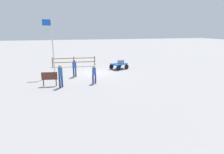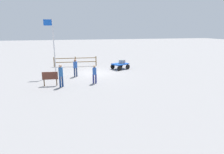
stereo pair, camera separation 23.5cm
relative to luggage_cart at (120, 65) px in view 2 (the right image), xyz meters
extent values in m
plane|color=gray|center=(2.92, 1.34, -0.45)|extent=(120.00, 120.00, 0.00)
cube|color=#1249B9|center=(-0.02, -0.01, 0.12)|extent=(2.05, 1.76, 0.10)
cube|color=#1249B9|center=(0.72, 0.33, 0.12)|extent=(0.53, 1.02, 0.10)
cylinder|color=black|center=(0.28, 0.78, -0.19)|extent=(0.53, 0.33, 0.53)
cylinder|color=black|center=(0.78, -0.29, -0.19)|extent=(0.53, 0.33, 0.53)
cylinder|color=black|center=(-0.82, 0.27, -0.19)|extent=(0.53, 0.33, 0.53)
cylinder|color=black|center=(-0.32, -0.80, -0.19)|extent=(0.53, 0.33, 0.53)
cube|color=gray|center=(-0.16, -0.10, 0.37)|extent=(0.61, 0.48, 0.39)
cube|color=gray|center=(-0.33, -0.11, 0.37)|extent=(0.55, 0.38, 0.38)
cylinder|color=navy|center=(4.91, 2.43, -0.03)|extent=(0.14, 0.14, 0.85)
cylinder|color=navy|center=(5.10, 2.36, -0.03)|extent=(0.14, 0.14, 0.85)
cylinder|color=#2A57AE|center=(5.00, 2.39, 0.68)|extent=(0.48, 0.48, 0.57)
sphere|color=#926250|center=(5.00, 2.39, 1.08)|extent=(0.24, 0.24, 0.24)
cylinder|color=navy|center=(3.50, 5.15, -0.08)|extent=(0.14, 0.14, 0.76)
cylinder|color=navy|center=(3.69, 5.12, -0.08)|extent=(0.14, 0.14, 0.76)
cylinder|color=#2B55AA|center=(3.59, 5.14, 0.58)|extent=(0.37, 0.37, 0.57)
sphere|color=tan|center=(3.59, 5.14, 0.97)|extent=(0.21, 0.21, 0.21)
cylinder|color=navy|center=(6.17, 5.55, -0.02)|extent=(0.14, 0.14, 0.87)
cylinder|color=navy|center=(6.34, 5.65, -0.02)|extent=(0.14, 0.14, 0.87)
cylinder|color=#255A9E|center=(6.25, 5.60, 0.75)|extent=(0.45, 0.45, 0.67)
sphere|color=tan|center=(6.25, 5.60, 1.21)|extent=(0.25, 0.25, 0.25)
cylinder|color=silver|center=(6.84, 1.54, 2.20)|extent=(0.10, 0.10, 5.32)
cube|color=blue|center=(7.26, 1.54, 4.49)|extent=(0.73, 0.08, 0.54)
cylinder|color=#4C3319|center=(6.63, 5.07, -0.20)|extent=(0.08, 0.08, 0.51)
cylinder|color=#4C3319|center=(7.59, 4.97, -0.20)|extent=(0.08, 0.08, 0.51)
cube|color=brown|center=(7.11, 5.02, 0.36)|extent=(1.21, 0.18, 0.61)
cylinder|color=brown|center=(2.30, -2.60, 0.13)|extent=(0.12, 0.12, 1.16)
cylinder|color=brown|center=(4.76, -2.78, 0.13)|extent=(0.12, 0.12, 1.16)
cylinder|color=brown|center=(7.21, -2.95, 0.13)|extent=(0.12, 0.12, 1.16)
cube|color=brown|center=(4.76, -2.78, 0.53)|extent=(4.91, 0.43, 0.08)
cube|color=brown|center=(4.76, -2.78, 0.07)|extent=(4.91, 0.43, 0.08)
camera|label=1|loc=(5.98, 20.61, 4.00)|focal=31.36mm
camera|label=2|loc=(5.75, 20.67, 4.00)|focal=31.36mm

